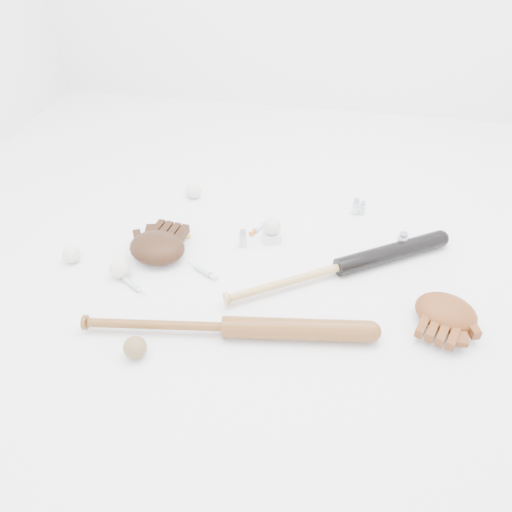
% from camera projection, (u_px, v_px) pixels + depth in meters
% --- Properties ---
extents(bat_dark, '(0.84, 0.57, 0.07)m').
position_uv_depth(bat_dark, '(340.00, 267.00, 1.83)').
color(bat_dark, black).
rests_on(bat_dark, ground).
extents(bat_wood, '(0.98, 0.21, 0.07)m').
position_uv_depth(bat_wood, '(226.00, 327.00, 1.61)').
color(bat_wood, brown).
rests_on(bat_wood, ground).
extents(glove_dark, '(0.29, 0.29, 0.09)m').
position_uv_depth(glove_dark, '(157.00, 247.00, 1.90)').
color(glove_dark, '#331B0E').
rests_on(glove_dark, ground).
extents(glove_tan, '(0.31, 0.31, 0.09)m').
position_uv_depth(glove_tan, '(446.00, 312.00, 1.65)').
color(glove_tan, brown).
rests_on(glove_tan, ground).
extents(trading_card, '(0.10, 0.11, 0.01)m').
position_uv_depth(trading_card, '(181.00, 232.00, 2.05)').
color(trading_card, gold).
rests_on(trading_card, ground).
extents(pedestal, '(0.09, 0.09, 0.04)m').
position_uv_depth(pedestal, '(272.00, 237.00, 2.00)').
color(pedestal, white).
rests_on(pedestal, ground).
extents(baseball_on_pedestal, '(0.07, 0.07, 0.07)m').
position_uv_depth(baseball_on_pedestal, '(272.00, 226.00, 1.96)').
color(baseball_on_pedestal, silver).
rests_on(baseball_on_pedestal, pedestal).
extents(baseball_left, '(0.07, 0.07, 0.07)m').
position_uv_depth(baseball_left, '(71.00, 254.00, 1.89)').
color(baseball_left, silver).
rests_on(baseball_left, ground).
extents(baseball_upper, '(0.07, 0.07, 0.07)m').
position_uv_depth(baseball_upper, '(193.00, 190.00, 2.23)').
color(baseball_upper, silver).
rests_on(baseball_upper, ground).
extents(baseball_mid, '(0.07, 0.07, 0.07)m').
position_uv_depth(baseball_mid, '(120.00, 268.00, 1.82)').
color(baseball_mid, silver).
rests_on(baseball_mid, ground).
extents(baseball_aged, '(0.07, 0.07, 0.07)m').
position_uv_depth(baseball_aged, '(135.00, 347.00, 1.54)').
color(baseball_aged, olive).
rests_on(baseball_aged, ground).
extents(syringe_0, '(0.16, 0.12, 0.02)m').
position_uv_depth(syringe_0, '(132.00, 284.00, 1.80)').
color(syringe_0, '#ADBCC6').
rests_on(syringe_0, ground).
extents(syringe_1, '(0.15, 0.10, 0.02)m').
position_uv_depth(syringe_1, '(203.00, 271.00, 1.85)').
color(syringe_1, '#ADBCC6').
rests_on(syringe_1, ground).
extents(syringe_2, '(0.09, 0.15, 0.02)m').
position_uv_depth(syringe_2, '(260.00, 227.00, 2.06)').
color(syringe_2, '#ADBCC6').
rests_on(syringe_2, ground).
extents(syringe_3, '(0.04, 0.14, 0.02)m').
position_uv_depth(syringe_3, '(456.00, 332.00, 1.63)').
color(syringe_3, '#ADBCC6').
rests_on(syringe_3, ground).
extents(vial_0, '(0.02, 0.02, 0.06)m').
position_uv_depth(vial_0, '(362.00, 208.00, 2.12)').
color(vial_0, silver).
rests_on(vial_0, ground).
extents(vial_1, '(0.03, 0.03, 0.07)m').
position_uv_depth(vial_1, '(356.00, 207.00, 2.13)').
color(vial_1, silver).
rests_on(vial_1, ground).
extents(vial_2, '(0.03, 0.03, 0.08)m').
position_uv_depth(vial_2, '(243.00, 238.00, 1.96)').
color(vial_2, silver).
rests_on(vial_2, ground).
extents(vial_3, '(0.04, 0.04, 0.09)m').
position_uv_depth(vial_3, '(402.00, 243.00, 1.92)').
color(vial_3, silver).
rests_on(vial_3, ground).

